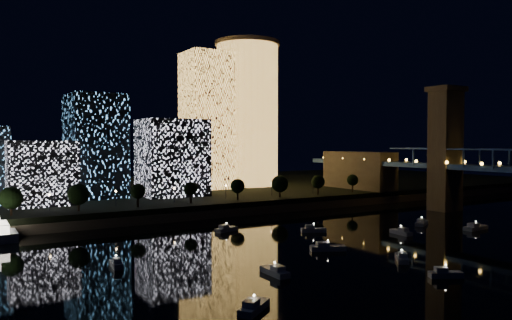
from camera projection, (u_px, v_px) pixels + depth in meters
The scene contains 9 objects.
ground at pixel (444, 252), 125.63m from camera, with size 520.00×520.00×0.00m, color black.
far_bank at pixel (187, 190), 261.81m from camera, with size 420.00×160.00×5.00m, color black.
seawall at pixel (267, 209), 195.42m from camera, with size 420.00×6.00×3.00m, color #6B5E4C.
tower_cylindrical at pixel (247, 114), 262.64m from camera, with size 34.00×34.00×75.39m.
tower_rectangular at pixel (206, 121), 243.96m from camera, with size 20.87×20.87×66.40m, color #F0AD4C.
midrise_blocks at pixel (90, 157), 198.86m from camera, with size 95.78×40.32×42.19m.
motorboats at pixel (367, 245), 130.09m from camera, with size 116.35×86.64×2.78m.
esplanade_trees at pixel (172, 190), 180.65m from camera, with size 165.65×6.99×9.00m.
street_lamps at pixel (174, 192), 187.60m from camera, with size 132.70×0.70×5.65m.
Camera 1 is at (-105.63, -81.53, 27.50)m, focal length 35.00 mm.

